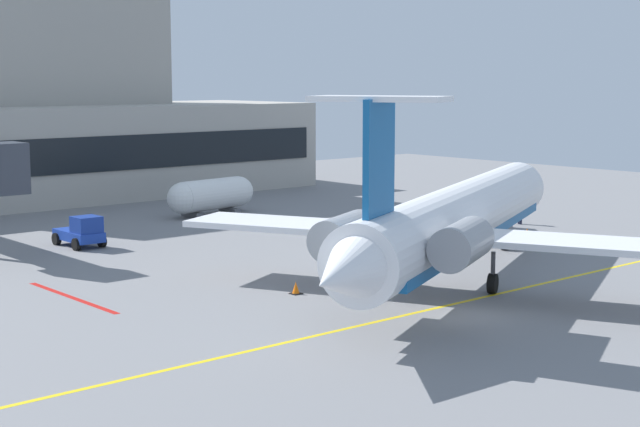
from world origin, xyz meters
name	(u,v)px	position (x,y,z in m)	size (l,w,h in m)	color
ground	(454,316)	(0.00, 0.00, -0.05)	(120.00, 120.00, 0.11)	slate
regional_jet	(455,220)	(4.14, 3.62, 3.13)	(30.19, 23.53, 8.92)	white
baggage_tug	(81,232)	(-3.71, 24.64, 0.85)	(1.87, 3.46, 1.82)	#19389E
pushback_tractor	(485,211)	(19.68, 14.49, 0.99)	(3.84, 4.07, 2.20)	#19389E
fuel_tank	(211,195)	(9.36, 30.56, 1.42)	(7.40, 2.92, 2.53)	white
marshaller	(520,208)	(22.12, 13.57, 1.04)	(0.41, 0.80, 2.02)	#191E33
safety_cone_alpha	(296,289)	(-2.33, 7.25, 0.25)	(0.47, 0.47, 0.55)	orange
safety_cone_bravo	(527,233)	(18.15, 10.01, 0.25)	(0.47, 0.47, 0.55)	orange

